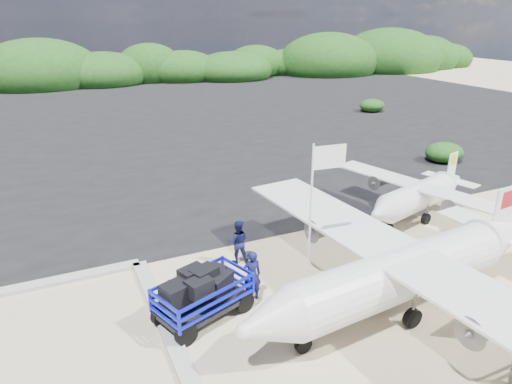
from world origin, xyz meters
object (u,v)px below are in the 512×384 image
crew_b (238,242)px  aircraft_small (0,129)px  baggage_cart (204,318)px  flagpole (306,303)px  signboard (480,331)px  crew_a (252,276)px  aircraft_large (332,119)px

crew_b → aircraft_small: size_ratio=0.24×
baggage_cart → flagpole: 3.38m
signboard → crew_b: size_ratio=0.85×
flagpole → signboard: bearing=-40.3°
crew_a → crew_b: bearing=-97.5°
aircraft_large → signboard: bearing=59.8°
signboard → crew_a: bearing=130.9°
crew_b → aircraft_large: aircraft_large is taller
baggage_cart → signboard: 8.41m
signboard → aircraft_small: 38.04m
baggage_cart → signboard: bearing=-48.7°
crew_b → aircraft_large: bearing=-111.3°
crew_b → aircraft_large: 26.79m
flagpole → signboard: flagpole is taller
aircraft_large → flagpole: bearing=49.6°
aircraft_large → aircraft_small: 28.42m
crew_b → baggage_cart: bearing=70.1°
aircraft_large → aircraft_small: size_ratio=2.01×
baggage_cart → aircraft_small: (-7.33, 31.02, 0.00)m
crew_b → aircraft_small: bearing=-51.3°
flagpole → aircraft_small: flagpole is taller
crew_b → aircraft_small: (-9.63, 28.24, -0.86)m
baggage_cart → aircraft_small: size_ratio=0.44×
flagpole → crew_a: (-1.55, 0.95, 0.90)m
aircraft_large → aircraft_small: bearing=-21.7°
signboard → aircraft_large: (12.56, 27.02, 0.00)m
crew_b → aircraft_large: (17.61, 20.16, -0.86)m
flagpole → aircraft_large: 28.85m
flagpole → aircraft_large: (16.61, 23.59, 0.00)m
signboard → baggage_cart: bearing=140.0°
crew_a → aircraft_large: 29.04m
baggage_cart → aircraft_large: size_ratio=0.22×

